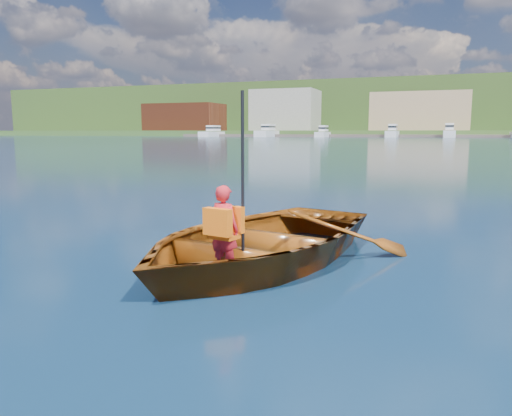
{
  "coord_description": "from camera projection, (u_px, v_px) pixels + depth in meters",
  "views": [
    {
      "loc": [
        1.11,
        -6.78,
        1.68
      ],
      "look_at": [
        -1.04,
        -0.86,
        0.71
      ],
      "focal_mm": 35.0,
      "sensor_mm": 36.0,
      "label": 1
    }
  ],
  "objects": [
    {
      "name": "child_paddler",
      "position": [
        225.0,
        227.0,
        5.56
      ],
      "size": [
        0.41,
        0.4,
        2.02
      ],
      "color": "red",
      "rests_on": "ground"
    },
    {
      "name": "dock",
      "position": [
        434.0,
        136.0,
        144.37
      ],
      "size": [
        160.05,
        6.95,
        0.8
      ],
      "color": "brown",
      "rests_on": "ground"
    },
    {
      "name": "rowboat",
      "position": [
        257.0,
        240.0,
        6.43
      ],
      "size": [
        4.02,
        4.92,
        0.89
      ],
      "color": "brown",
      "rests_on": "ground"
    },
    {
      "name": "hillside_trees",
      "position": [
        474.0,
        94.0,
        221.14
      ],
      "size": [
        263.82,
        77.04,
        23.6
      ],
      "color": "#382314",
      "rests_on": "ground"
    },
    {
      "name": "shoreline",
      "position": [
        437.0,
        112.0,
        225.24
      ],
      "size": [
        400.0,
        140.0,
        22.0
      ],
      "color": "#345D28",
      "rests_on": "ground"
    },
    {
      "name": "marina_yachts",
      "position": [
        430.0,
        133.0,
        140.28
      ],
      "size": [
        144.08,
        13.83,
        4.19
      ],
      "color": "silver",
      "rests_on": "ground"
    },
    {
      "name": "waterfront_buildings",
      "position": [
        411.0,
        113.0,
        161.69
      ],
      "size": [
        202.0,
        16.0,
        14.0
      ],
      "color": "maroon",
      "rests_on": "ground"
    },
    {
      "name": "ground",
      "position": [
        347.0,
        254.0,
        6.93
      ],
      "size": [
        600.0,
        600.0,
        0.0
      ],
      "color": "#11233B",
      "rests_on": "ground"
    }
  ]
}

